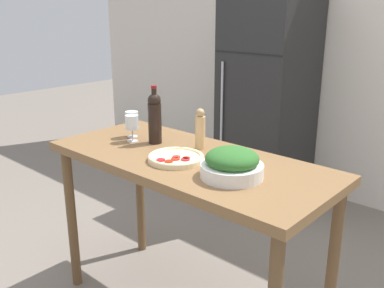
{
  "coord_description": "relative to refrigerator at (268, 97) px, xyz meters",
  "views": [
    {
      "loc": [
        1.36,
        -1.49,
        1.63
      ],
      "look_at": [
        0.0,
        0.03,
        0.98
      ],
      "focal_mm": 40.0,
      "sensor_mm": 36.0,
      "label": 1
    }
  ],
  "objects": [
    {
      "name": "wine_glass_near",
      "position": [
        0.17,
        -1.67,
        0.12
      ],
      "size": [
        0.07,
        0.07,
        0.15
      ],
      "color": "silver",
      "rests_on": "prep_counter"
    },
    {
      "name": "wine_glass_far",
      "position": [
        0.11,
        -1.62,
        0.12
      ],
      "size": [
        0.07,
        0.07,
        0.15
      ],
      "color": "silver",
      "rests_on": "prep_counter"
    },
    {
      "name": "wine_bottle",
      "position": [
        0.29,
        -1.61,
        0.17
      ],
      "size": [
        0.07,
        0.07,
        0.32
      ],
      "color": "black",
      "rests_on": "prep_counter"
    },
    {
      "name": "homemade_pizza",
      "position": [
        0.58,
        -1.74,
        0.04
      ],
      "size": [
        0.27,
        0.27,
        0.03
      ],
      "color": "beige",
      "rests_on": "prep_counter"
    },
    {
      "name": "pepper_mill",
      "position": [
        0.54,
        -1.52,
        0.13
      ],
      "size": [
        0.05,
        0.05,
        0.22
      ],
      "color": "tan",
      "rests_on": "prep_counter"
    },
    {
      "name": "salad_bowl",
      "position": [
        0.91,
        -1.73,
        0.08
      ],
      "size": [
        0.28,
        0.28,
        0.14
      ],
      "color": "white",
      "rests_on": "prep_counter"
    },
    {
      "name": "wall_back",
      "position": [
        0.58,
        0.39,
        0.4
      ],
      "size": [
        6.4,
        0.08,
        2.6
      ],
      "color": "silver",
      "rests_on": "ground_plane"
    },
    {
      "name": "prep_counter",
      "position": [
        0.58,
        -1.66,
        -0.09
      ],
      "size": [
        1.5,
        0.66,
        0.92
      ],
      "color": "brown",
      "rests_on": "ground_plane"
    },
    {
      "name": "refrigerator",
      "position": [
        0.0,
        0.0,
        0.0
      ],
      "size": [
        0.64,
        0.7,
        1.81
      ],
      "color": "black",
      "rests_on": "ground_plane"
    }
  ]
}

